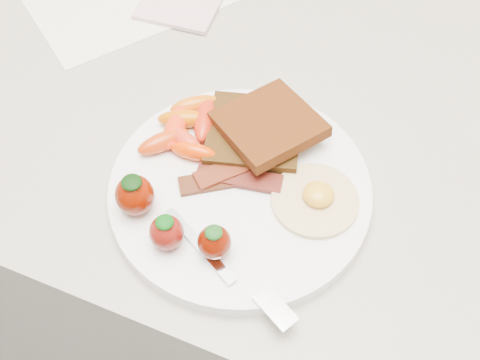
% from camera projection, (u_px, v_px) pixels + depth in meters
% --- Properties ---
extents(counter, '(2.00, 0.60, 0.90)m').
position_uv_depth(counter, '(273.00, 277.00, 1.07)').
color(counter, gray).
rests_on(counter, ground).
extents(plate, '(0.27, 0.27, 0.02)m').
position_uv_depth(plate, '(240.00, 190.00, 0.62)').
color(plate, white).
rests_on(plate, counter).
extents(toast_lower, '(0.12, 0.12, 0.01)m').
position_uv_depth(toast_lower, '(254.00, 132.00, 0.65)').
color(toast_lower, black).
rests_on(toast_lower, plate).
extents(toast_upper, '(0.13, 0.13, 0.02)m').
position_uv_depth(toast_upper, '(269.00, 124.00, 0.63)').
color(toast_upper, black).
rests_on(toast_upper, toast_lower).
extents(fried_egg, '(0.12, 0.12, 0.02)m').
position_uv_depth(fried_egg, '(316.00, 199.00, 0.60)').
color(fried_egg, beige).
rests_on(fried_egg, plate).
extents(bacon_strips, '(0.10, 0.09, 0.01)m').
position_uv_depth(bacon_strips, '(232.00, 175.00, 0.62)').
color(bacon_strips, black).
rests_on(bacon_strips, plate).
extents(baby_carrots, '(0.09, 0.11, 0.02)m').
position_uv_depth(baby_carrots, '(186.00, 128.00, 0.65)').
color(baby_carrots, '#C65A00').
rests_on(baby_carrots, plate).
extents(strawberries, '(0.13, 0.06, 0.05)m').
position_uv_depth(strawberries, '(164.00, 217.00, 0.57)').
color(strawberries, '#620F00').
rests_on(strawberries, plate).
extents(fork, '(0.16, 0.08, 0.00)m').
position_uv_depth(fork, '(233.00, 273.00, 0.56)').
color(fork, silver).
rests_on(fork, plate).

